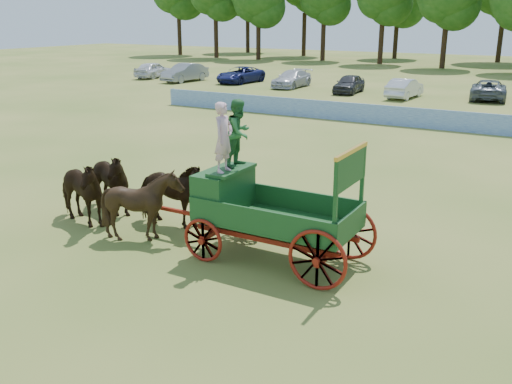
# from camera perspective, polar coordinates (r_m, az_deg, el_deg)

# --- Properties ---
(ground) EXTENTS (160.00, 160.00, 0.00)m
(ground) POSITION_cam_1_polar(r_m,az_deg,el_deg) (16.86, -8.70, -2.83)
(ground) COLOR olive
(ground) RESTS_ON ground
(horse_lead_left) EXTENTS (2.44, 1.48, 1.93)m
(horse_lead_left) POSITION_cam_1_polar(r_m,az_deg,el_deg) (16.90, -17.44, 0.05)
(horse_lead_left) COLOR black
(horse_lead_left) RESTS_ON ground
(horse_lead_right) EXTENTS (2.47, 1.59, 1.93)m
(horse_lead_right) POSITION_cam_1_polar(r_m,az_deg,el_deg) (17.63, -14.85, 0.97)
(horse_lead_right) COLOR black
(horse_lead_right) RESTS_ON ground
(horse_wheel_left) EXTENTS (2.09, 1.95, 1.93)m
(horse_wheel_left) POSITION_cam_1_polar(r_m,az_deg,el_deg) (15.28, -11.27, -1.27)
(horse_wheel_left) COLOR black
(horse_wheel_left) RESTS_ON ground
(horse_wheel_right) EXTENTS (2.41, 1.37, 1.93)m
(horse_wheel_right) POSITION_cam_1_polar(r_m,az_deg,el_deg) (16.08, -8.72, -0.21)
(horse_wheel_right) COLOR black
(horse_wheel_right) RESTS_ON ground
(farm_dray) EXTENTS (5.99, 2.00, 3.82)m
(farm_dray) POSITION_cam_1_polar(r_m,az_deg,el_deg) (13.84, -0.63, 0.35)
(farm_dray) COLOR maroon
(farm_dray) RESTS_ON ground
(sponsor_banner) EXTENTS (26.00, 0.08, 1.05)m
(sponsor_banner) POSITION_cam_1_polar(r_m,az_deg,el_deg) (32.65, 9.93, 7.84)
(sponsor_banner) COLOR #1D489E
(sponsor_banner) RESTS_ON ground
(parked_cars) EXTENTS (37.55, 7.44, 1.61)m
(parked_cars) POSITION_cam_1_polar(r_m,az_deg,el_deg) (46.16, 7.63, 10.91)
(parked_cars) COLOR silver
(parked_cars) RESTS_ON ground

